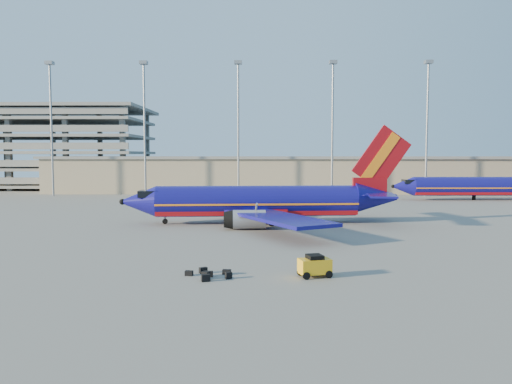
% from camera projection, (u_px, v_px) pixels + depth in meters
% --- Properties ---
extents(ground, '(220.00, 220.00, 0.00)m').
position_uv_depth(ground, '(261.00, 227.00, 61.16)').
color(ground, slate).
rests_on(ground, ground).
extents(terminal_building, '(122.00, 16.00, 8.50)m').
position_uv_depth(terminal_building, '(304.00, 174.00, 118.54)').
color(terminal_building, '#9D896C').
rests_on(terminal_building, ground).
extents(parking_garage, '(62.00, 32.00, 21.40)m').
position_uv_depth(parking_garage, '(33.00, 144.00, 134.92)').
color(parking_garage, slate).
rests_on(parking_garage, ground).
extents(light_mast_row, '(101.60, 1.60, 28.65)m').
position_uv_depth(light_mast_row, '(285.00, 114.00, 105.65)').
color(light_mast_row, gray).
rests_on(light_mast_row, ground).
extents(aircraft_main, '(37.76, 36.23, 12.78)m').
position_uv_depth(aircraft_main, '(264.00, 202.00, 64.64)').
color(aircraft_main, navy).
rests_on(aircraft_main, ground).
extents(aircraft_second, '(35.17, 13.70, 11.91)m').
position_uv_depth(aircraft_second, '(479.00, 186.00, 97.85)').
color(aircraft_second, navy).
rests_on(aircraft_second, ground).
extents(baggage_tug, '(2.56, 1.93, 1.64)m').
position_uv_depth(baggage_tug, '(315.00, 265.00, 36.24)').
color(baggage_tug, '#F4AE15').
rests_on(baggage_tug, ground).
extents(luggage_pile, '(3.56, 3.02, 0.54)m').
position_uv_depth(luggage_pile, '(209.00, 274.00, 36.22)').
color(luggage_pile, black).
rests_on(luggage_pile, ground).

